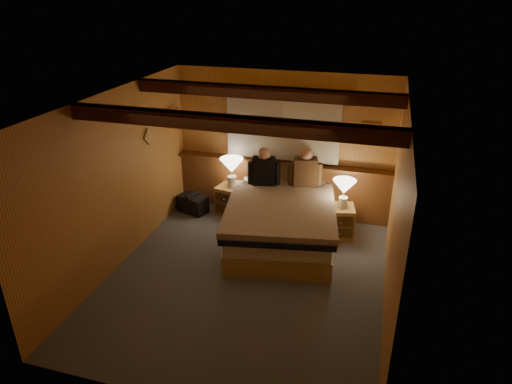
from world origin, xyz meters
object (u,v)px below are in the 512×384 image
at_px(bed, 281,223).
at_px(nightstand_left, 231,199).
at_px(lamp_left, 232,167).
at_px(person_right, 305,170).
at_px(person_left, 264,169).
at_px(duffel_bag, 193,203).
at_px(nightstand_right, 339,221).
at_px(lamp_right, 344,188).

distance_m(bed, nightstand_left, 1.32).
relative_size(lamp_left, person_right, 0.78).
height_order(bed, person_left, person_left).
distance_m(lamp_left, duffel_bag, 0.98).
distance_m(nightstand_right, duffel_bag, 2.52).
height_order(nightstand_left, lamp_left, lamp_left).
relative_size(nightstand_left, duffel_bag, 0.92).
relative_size(person_left, person_right, 0.98).
bearing_deg(bed, person_left, 114.67).
xyz_separation_m(bed, duffel_bag, (-1.70, 0.63, -0.20)).
distance_m(nightstand_right, person_left, 1.43).
bearing_deg(lamp_right, person_left, 174.17).
height_order(bed, lamp_right, lamp_right).
xyz_separation_m(nightstand_left, person_right, (1.26, -0.03, 0.69)).
bearing_deg(bed, lamp_left, 132.95).
bearing_deg(person_right, person_left, 177.80).
relative_size(lamp_left, duffel_bag, 0.92).
height_order(bed, nightstand_right, bed).
bearing_deg(duffel_bag, bed, -2.36).
relative_size(bed, nightstand_right, 4.28).
distance_m(nightstand_right, lamp_left, 1.95).
bearing_deg(bed, person_right, 64.93).
bearing_deg(person_right, lamp_left, 165.16).
bearing_deg(person_left, nightstand_right, -17.04).
bearing_deg(person_left, bed, -66.66).
distance_m(nightstand_left, lamp_left, 0.60).
relative_size(nightstand_left, person_right, 0.79).
xyz_separation_m(bed, nightstand_left, (-1.06, 0.79, -0.11)).
bearing_deg(person_left, duffel_bag, 168.63).
relative_size(bed, nightstand_left, 4.33).
bearing_deg(lamp_right, lamp_left, 171.53).
relative_size(lamp_right, duffel_bag, 0.82).
xyz_separation_m(nightstand_right, lamp_left, (-1.84, 0.27, 0.60)).
relative_size(lamp_right, person_right, 0.70).
distance_m(bed, nightstand_right, 0.96).
distance_m(bed, person_left, 0.95).
relative_size(bed, person_right, 3.42).
relative_size(lamp_left, person_left, 0.80).
bearing_deg(person_right, lamp_right, -36.92).
bearing_deg(person_left, person_right, 0.79).
distance_m(lamp_right, duffel_bag, 2.64).
bearing_deg(nightstand_left, lamp_left, -13.79).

